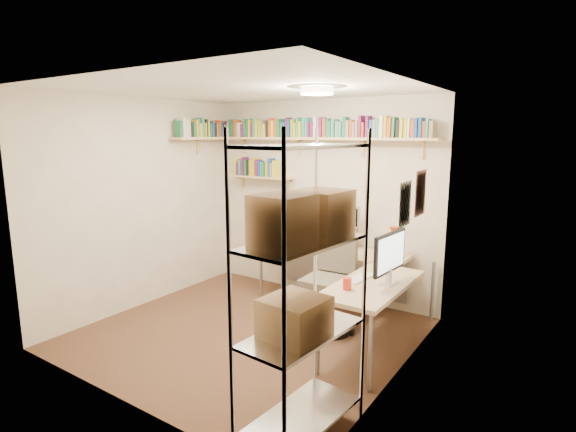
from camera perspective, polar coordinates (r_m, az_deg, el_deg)
The scene contains 6 objects.
ground at distance 4.93m, azimuth -5.17°, elevation -14.58°, with size 3.20×3.20×0.00m, color #46331E.
room_shell at distance 4.50m, azimuth -5.44°, elevation 3.61°, with size 3.24×3.04×2.52m.
wall_shelves at distance 5.76m, azimuth -0.66°, elevation 9.90°, with size 3.12×1.09×0.80m.
corner_desk at distance 5.17m, azimuth 5.54°, elevation -4.98°, with size 2.20×1.83×1.24m.
office_chair at distance 4.89m, azimuth 5.44°, elevation -8.91°, with size 0.58×0.59×1.10m.
wire_rack at distance 2.88m, azimuth 1.66°, elevation -5.85°, with size 0.52×0.95×2.11m.
Camera 1 is at (2.82, -3.46, 2.07)m, focal length 28.00 mm.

